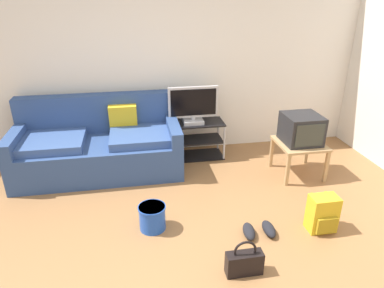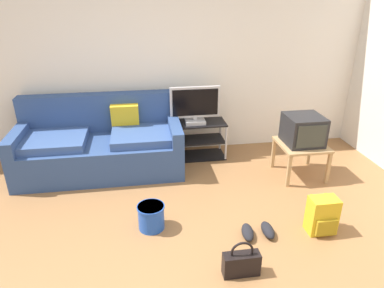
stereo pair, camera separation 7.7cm
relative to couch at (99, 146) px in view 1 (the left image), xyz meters
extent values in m
cube|color=olive|center=(0.68, -1.92, -0.35)|extent=(9.00, 9.80, 0.02)
cube|color=silver|center=(0.68, 0.53, 1.01)|extent=(9.00, 0.10, 2.70)
cube|color=navy|center=(0.00, -0.06, -0.12)|extent=(2.06, 0.93, 0.43)
cube|color=navy|center=(0.00, 0.31, 0.35)|extent=(2.06, 0.20, 0.50)
cube|color=navy|center=(-0.96, -0.06, 0.19)|extent=(0.14, 0.93, 0.20)
cube|color=navy|center=(0.95, -0.06, 0.19)|extent=(0.14, 0.93, 0.20)
cube|color=#365289|center=(-0.57, -0.12, 0.15)|extent=(0.82, 0.65, 0.10)
cube|color=#365289|center=(0.56, -0.12, 0.15)|extent=(0.82, 0.65, 0.10)
cube|color=gold|center=(0.33, 0.19, 0.30)|extent=(0.36, 0.16, 0.37)
cube|color=black|center=(1.26, 0.16, 0.17)|extent=(0.84, 0.38, 0.02)
cube|color=black|center=(1.26, 0.16, -0.08)|extent=(0.81, 0.37, 0.02)
cube|color=black|center=(1.26, 0.16, -0.33)|extent=(0.84, 0.38, 0.02)
cylinder|color=#B7B7BC|center=(0.85, -0.01, -0.08)|extent=(0.03, 0.03, 0.52)
cylinder|color=#B7B7BC|center=(1.66, -0.01, -0.08)|extent=(0.03, 0.03, 0.52)
cylinder|color=#B7B7BC|center=(0.85, 0.34, -0.08)|extent=(0.03, 0.03, 0.52)
cylinder|color=#B7B7BC|center=(1.66, 0.34, -0.08)|extent=(0.03, 0.03, 0.52)
cube|color=#B2B2B7|center=(1.26, 0.14, 0.20)|extent=(0.27, 0.22, 0.05)
cube|color=#B2B2B7|center=(1.26, 0.14, 0.25)|extent=(0.05, 0.04, 0.04)
cube|color=#B2B2B7|center=(1.26, 0.14, 0.48)|extent=(0.67, 0.04, 0.42)
cube|color=black|center=(1.26, 0.12, 0.48)|extent=(0.61, 0.01, 0.36)
cube|color=tan|center=(2.49, -0.56, 0.08)|extent=(0.56, 0.56, 0.03)
cube|color=tan|center=(2.24, -0.81, -0.14)|extent=(0.04, 0.04, 0.41)
cube|color=tan|center=(2.74, -0.81, -0.14)|extent=(0.04, 0.04, 0.41)
cube|color=tan|center=(2.24, -0.31, -0.14)|extent=(0.04, 0.04, 0.41)
cube|color=tan|center=(2.74, -0.31, -0.14)|extent=(0.04, 0.04, 0.41)
cube|color=#232326|center=(2.49, -0.54, 0.28)|extent=(0.43, 0.44, 0.35)
cube|color=#333833|center=(2.49, -0.76, 0.28)|extent=(0.36, 0.01, 0.28)
cube|color=gold|center=(2.21, -1.67, -0.15)|extent=(0.27, 0.18, 0.37)
cube|color=#A4851A|center=(2.21, -1.78, -0.22)|extent=(0.20, 0.04, 0.16)
cylinder|color=#A4851A|center=(2.14, -1.56, -0.13)|extent=(0.04, 0.04, 0.30)
cylinder|color=#A4851A|center=(2.29, -1.56, -0.13)|extent=(0.04, 0.04, 0.30)
cube|color=black|center=(1.28, -2.10, -0.24)|extent=(0.31, 0.11, 0.20)
torus|color=black|center=(1.28, -2.10, -0.10)|extent=(0.19, 0.02, 0.19)
cylinder|color=blue|center=(0.57, -1.37, -0.21)|extent=(0.26, 0.26, 0.26)
cylinder|color=blue|center=(0.57, -1.37, -0.09)|extent=(0.27, 0.27, 0.02)
ellipsoid|color=black|center=(1.48, -1.64, -0.29)|extent=(0.15, 0.27, 0.09)
ellipsoid|color=black|center=(1.69, -1.64, -0.29)|extent=(0.12, 0.26, 0.09)
camera|label=1|loc=(0.47, -4.21, 1.84)|focal=32.37mm
camera|label=2|loc=(0.54, -4.22, 1.84)|focal=32.37mm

